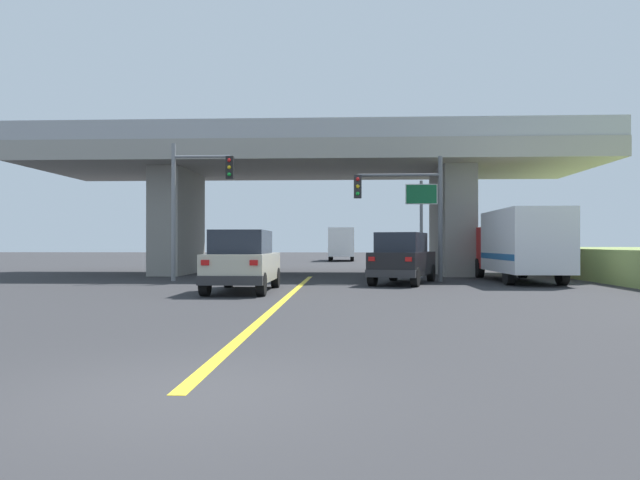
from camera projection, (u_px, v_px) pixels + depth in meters
The scene contains 10 objects.
ground at pixel (313, 274), 31.09m from camera, with size 160.00×160.00×0.00m, color #2B2B2D.
overpass_bridge at pixel (313, 178), 31.13m from camera, with size 28.40×9.14×7.25m.
lane_divider_stripe at pixel (287, 298), 17.38m from camera, with size 0.20×22.46×0.01m, color yellow.
suv_lead at pixel (243, 261), 19.58m from camera, with size 1.98×4.70×2.02m.
suv_crossing at pixel (403, 258), 23.49m from camera, with size 3.13×4.92×2.02m.
box_truck at pixel (520, 244), 24.75m from camera, with size 2.33×7.44×2.95m.
traffic_signal_nearside at pixel (409, 202), 24.61m from camera, with size 3.67×0.36×5.21m.
traffic_signal_farside at pixel (193, 193), 25.26m from camera, with size 2.68×0.36×5.86m.
highway_sign at pixel (421, 207), 27.52m from camera, with size 1.48×0.17×4.52m.
semi_truck_distant at pixel (341, 244), 55.71m from camera, with size 2.33×7.01×3.05m.
Camera 1 is at (1.78, -6.10, 1.58)m, focal length 33.35 mm.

